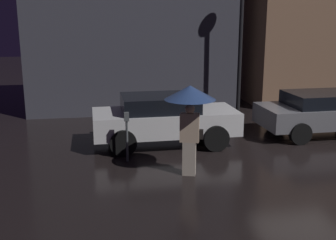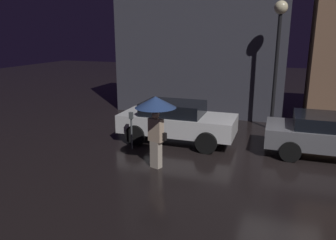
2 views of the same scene
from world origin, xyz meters
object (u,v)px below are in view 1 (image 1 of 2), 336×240
object	(u,v)px
parking_meter	(127,131)
parked_car_white	(164,118)
street_lamp_near	(242,13)
parked_car_grey	(326,112)
pedestrian_with_umbrella	(190,103)

from	to	relation	value
parking_meter	parked_car_white	bearing A→B (deg)	48.36
parking_meter	street_lamp_near	distance (m)	6.58
parked_car_grey	pedestrian_with_umbrella	xyz separation A→B (m)	(-4.90, -2.68, 0.99)
parked_car_white	pedestrian_with_umbrella	distance (m)	2.64
parked_car_white	parked_car_grey	bearing A→B (deg)	1.57
parked_car_white	pedestrian_with_umbrella	xyz separation A→B (m)	(0.19, -2.46, 0.93)
parked_car_white	street_lamp_near	xyz separation A→B (m)	(3.14, 2.76, 2.92)
pedestrian_with_umbrella	street_lamp_near	world-z (taller)	street_lamp_near
parked_car_grey	pedestrian_with_umbrella	world-z (taller)	pedestrian_with_umbrella
pedestrian_with_umbrella	street_lamp_near	xyz separation A→B (m)	(2.95, 5.22, 1.98)
pedestrian_with_umbrella	parked_car_white	bearing A→B (deg)	-67.42
parked_car_white	parked_car_grey	distance (m)	5.10
parked_car_grey	street_lamp_near	distance (m)	4.37
parked_car_grey	street_lamp_near	world-z (taller)	street_lamp_near
parking_meter	street_lamp_near	size ratio (longest dim) A/B	0.26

